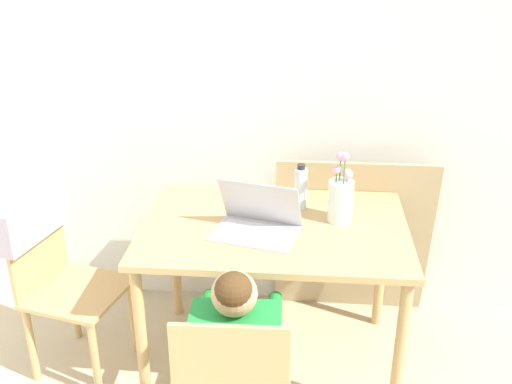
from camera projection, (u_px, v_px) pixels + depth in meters
wall_back at (309, 84)px, 2.98m from camera, size 6.40×0.05×2.50m
dining_table at (274, 243)px, 2.71m from camera, size 1.19×0.80×0.75m
chair_spare at (51, 257)px, 2.74m from camera, size 0.51×0.49×0.87m
person_seated at (237, 346)px, 2.18m from camera, size 0.33×0.43×0.94m
laptop at (257, 221)px, 2.59m from camera, size 0.41×0.33×0.23m
flower_vase at (341, 198)px, 2.66m from camera, size 0.11×0.11×0.34m
water_bottle at (301, 188)px, 2.78m from camera, size 0.06×0.06×0.22m
cardboard_panel at (352, 238)px, 3.17m from camera, size 0.82×0.14×0.91m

